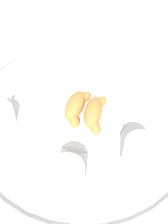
{
  "coord_description": "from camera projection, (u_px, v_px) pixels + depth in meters",
  "views": [
    {
      "loc": [
        0.32,
        0.35,
        0.73
      ],
      "look_at": [
        0.0,
        0.01,
        0.03
      ],
      "focal_mm": 47.96,
      "sensor_mm": 36.0,
      "label": 1
    }
  ],
  "objects": [
    {
      "name": "ground_plane",
      "position": [
        84.0,
        116.0,
        0.87
      ],
      "size": [
        2.2,
        2.2,
        0.0
      ],
      "primitive_type": "plane",
      "color": "silver"
    },
    {
      "name": "table_chrome_rim",
      "position": [
        84.0,
        113.0,
        0.86
      ],
      "size": [
        0.68,
        0.68,
        0.02
      ],
      "primitive_type": "torus",
      "color": "silver",
      "rests_on": "ground_plane"
    },
    {
      "name": "pastry_plate",
      "position": [
        84.0,
        115.0,
        0.85
      ],
      "size": [
        0.23,
        0.23,
        0.02
      ],
      "color": "silver",
      "rests_on": "ground_plane"
    },
    {
      "name": "croissant_large",
      "position": [
        76.0,
        106.0,
        0.83
      ],
      "size": [
        0.12,
        0.1,
        0.04
      ],
      "color": "#BC7A38",
      "rests_on": "pastry_plate"
    },
    {
      "name": "croissant_small",
      "position": [
        94.0,
        113.0,
        0.82
      ],
      "size": [
        0.12,
        0.11,
        0.04
      ],
      "color": "#BC7A38",
      "rests_on": "pastry_plate"
    },
    {
      "name": "coffee_cup_near",
      "position": [
        121.0,
        67.0,
        0.94
      ],
      "size": [
        0.14,
        0.14,
        0.06
      ],
      "color": "silver",
      "rests_on": "ground_plane"
    },
    {
      "name": "coffee_cup_far",
      "position": [
        2.0,
        117.0,
        0.83
      ],
      "size": [
        0.14,
        0.14,
        0.06
      ],
      "color": "silver",
      "rests_on": "ground_plane"
    },
    {
      "name": "juice_glass_left",
      "position": [
        139.0,
        154.0,
        0.7
      ],
      "size": [
        0.08,
        0.08,
        0.14
      ],
      "color": "white",
      "rests_on": "ground_plane"
    },
    {
      "name": "juice_glass_right",
      "position": [
        68.0,
        177.0,
        0.66
      ],
      "size": [
        0.08,
        0.08,
        0.14
      ],
      "color": "white",
      "rests_on": "ground_plane"
    }
  ]
}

